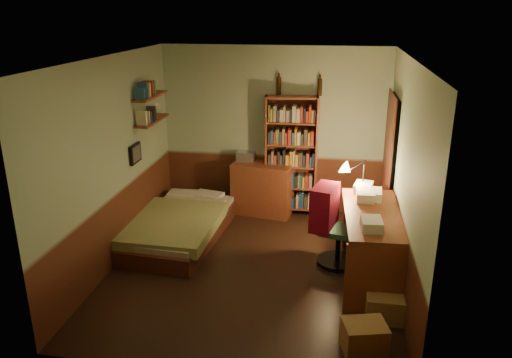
% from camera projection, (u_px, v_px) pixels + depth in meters
% --- Properties ---
extents(floor, '(3.50, 4.00, 0.02)m').
position_uv_depth(floor, '(253.00, 267.00, 6.36)').
color(floor, black).
rests_on(floor, ground).
extents(ceiling, '(3.50, 4.00, 0.02)m').
position_uv_depth(ceiling, '(252.00, 57.00, 5.50)').
color(ceiling, silver).
rests_on(ceiling, wall_back).
extents(wall_back, '(3.50, 0.02, 2.60)m').
position_uv_depth(wall_back, '(274.00, 131.00, 7.80)').
color(wall_back, '#94A888').
rests_on(wall_back, ground).
extents(wall_left, '(0.02, 4.00, 2.60)m').
position_uv_depth(wall_left, '(113.00, 163.00, 6.20)').
color(wall_left, '#94A888').
rests_on(wall_left, ground).
extents(wall_right, '(0.02, 4.00, 2.60)m').
position_uv_depth(wall_right, '(405.00, 178.00, 5.66)').
color(wall_right, '#94A888').
rests_on(wall_right, ground).
extents(wall_front, '(3.50, 0.02, 2.60)m').
position_uv_depth(wall_front, '(211.00, 246.00, 4.06)').
color(wall_front, '#94A888').
rests_on(wall_front, ground).
extents(doorway, '(0.06, 0.90, 2.00)m').
position_uv_depth(doorway, '(389.00, 168.00, 6.98)').
color(doorway, black).
rests_on(doorway, ground).
extents(door_trim, '(0.02, 0.98, 2.08)m').
position_uv_depth(door_trim, '(387.00, 168.00, 6.98)').
color(door_trim, '#401D13').
rests_on(door_trim, ground).
extents(bed, '(1.28, 2.16, 0.62)m').
position_uv_depth(bed, '(178.00, 217.00, 7.07)').
color(bed, olive).
rests_on(bed, ground).
extents(dresser, '(0.99, 0.61, 0.82)m').
position_uv_depth(dresser, '(263.00, 189.00, 7.89)').
color(dresser, brown).
rests_on(dresser, ground).
extents(mini_stereo, '(0.28, 0.21, 0.15)m').
position_uv_depth(mini_stereo, '(246.00, 156.00, 7.89)').
color(mini_stereo, '#B2B2B7').
rests_on(mini_stereo, dresser).
extents(bookshelf, '(0.83, 0.35, 1.87)m').
position_uv_depth(bookshelf, '(291.00, 157.00, 7.73)').
color(bookshelf, brown).
rests_on(bookshelf, ground).
extents(bottle_left, '(0.08, 0.08, 0.26)m').
position_uv_depth(bottle_left, '(279.00, 86.00, 7.51)').
color(bottle_left, black).
rests_on(bottle_left, bookshelf).
extents(bottle_right, '(0.08, 0.08, 0.26)m').
position_uv_depth(bottle_right, '(320.00, 87.00, 7.42)').
color(bottle_right, black).
rests_on(bottle_right, bookshelf).
extents(desk, '(0.74, 1.63, 0.86)m').
position_uv_depth(desk, '(371.00, 245.00, 5.98)').
color(desk, brown).
rests_on(desk, ground).
extents(paper_stack, '(0.27, 0.33, 0.12)m').
position_uv_depth(paper_stack, '(363.00, 188.00, 6.47)').
color(paper_stack, silver).
rests_on(paper_stack, desk).
extents(desk_lamp, '(0.22, 0.22, 0.64)m').
position_uv_depth(desk_lamp, '(364.00, 166.00, 6.46)').
color(desk_lamp, black).
rests_on(desk_lamp, desk).
extents(office_chair, '(0.67, 0.62, 1.12)m').
position_uv_depth(office_chair, '(339.00, 224.00, 6.26)').
color(office_chair, '#345B43').
rests_on(office_chair, ground).
extents(red_jacket, '(0.38, 0.53, 0.57)m').
position_uv_depth(red_jacket, '(325.00, 160.00, 5.97)').
color(red_jacket, maroon).
rests_on(red_jacket, office_chair).
extents(wall_shelf_lower, '(0.20, 0.90, 0.03)m').
position_uv_depth(wall_shelf_lower, '(152.00, 121.00, 7.11)').
color(wall_shelf_lower, brown).
rests_on(wall_shelf_lower, wall_left).
extents(wall_shelf_upper, '(0.20, 0.90, 0.03)m').
position_uv_depth(wall_shelf_upper, '(150.00, 96.00, 6.99)').
color(wall_shelf_upper, brown).
rests_on(wall_shelf_upper, wall_left).
extents(framed_picture, '(0.04, 0.32, 0.26)m').
position_uv_depth(framed_picture, '(135.00, 154.00, 6.77)').
color(framed_picture, black).
rests_on(framed_picture, wall_left).
extents(cardboard_box_a, '(0.47, 0.41, 0.30)m').
position_uv_depth(cardboard_box_a, '(364.00, 337.00, 4.76)').
color(cardboard_box_a, '#A27C47').
rests_on(cardboard_box_a, ground).
extents(cardboard_box_b, '(0.40, 0.33, 0.28)m').
position_uv_depth(cardboard_box_b, '(385.00, 307.00, 5.27)').
color(cardboard_box_b, '#A27C47').
rests_on(cardboard_box_b, ground).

